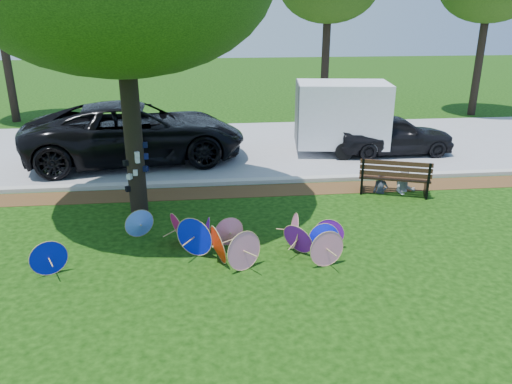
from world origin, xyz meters
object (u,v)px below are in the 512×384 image
(black_van, at_px, (137,132))
(dark_pickup, at_px, (393,134))
(cargo_trailer, at_px, (342,114))
(person_right, at_px, (406,170))
(parasol_pile, at_px, (232,238))
(person_left, at_px, (382,174))
(park_bench, at_px, (394,176))

(black_van, bearing_deg, dark_pickup, -97.95)
(cargo_trailer, distance_m, person_right, 4.36)
(parasol_pile, relative_size, black_van, 0.89)
(cargo_trailer, bearing_deg, black_van, -169.58)
(parasol_pile, bearing_deg, cargo_trailer, 59.90)
(black_van, distance_m, person_left, 8.10)
(cargo_trailer, xyz_separation_m, person_right, (0.71, -4.23, -0.74))
(dark_pickup, relative_size, park_bench, 2.12)
(cargo_trailer, relative_size, park_bench, 1.60)
(person_left, bearing_deg, park_bench, 15.75)
(black_van, bearing_deg, parasol_pile, -166.85)
(black_van, distance_m, cargo_trailer, 7.08)
(person_left, xyz_separation_m, person_right, (0.70, 0.00, 0.09))
(cargo_trailer, bearing_deg, person_right, -72.60)
(cargo_trailer, bearing_deg, parasol_pile, -112.23)
(person_right, bearing_deg, park_bench, -168.25)
(black_van, bearing_deg, person_left, -126.50)
(black_van, distance_m, dark_pickup, 8.85)
(person_left, bearing_deg, person_right, 23.88)
(parasol_pile, height_order, black_van, black_van)
(black_van, xyz_separation_m, dark_pickup, (8.84, -0.07, -0.29))
(person_left, distance_m, person_right, 0.71)
(park_bench, xyz_separation_m, person_left, (-0.35, 0.05, 0.04))
(person_left, bearing_deg, dark_pickup, 89.20)
(black_van, xyz_separation_m, person_right, (7.77, -3.92, -0.35))
(cargo_trailer, xyz_separation_m, person_left, (0.01, -4.23, -0.84))
(park_bench, height_order, person_left, person_left)
(black_van, bearing_deg, person_right, -124.27)
(park_bench, distance_m, person_right, 0.38)
(parasol_pile, xyz_separation_m, person_right, (5.06, 3.27, 0.27))
(parasol_pile, xyz_separation_m, person_left, (4.36, 3.27, 0.18))
(parasol_pile, distance_m, dark_pickup, 9.41)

